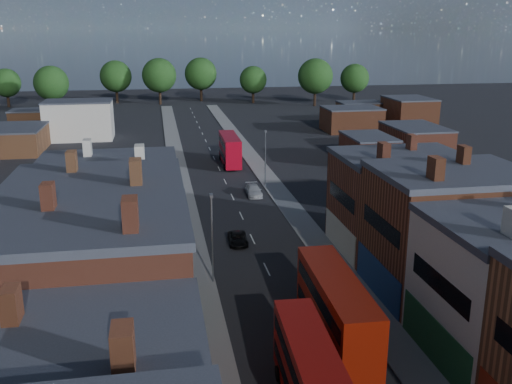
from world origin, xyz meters
name	(u,v)px	position (x,y,z in m)	size (l,w,h in m)	color
pavement_west	(186,213)	(-6.50, 50.00, 0.06)	(3.00, 200.00, 0.12)	gray
pavement_east	(290,207)	(6.50, 50.00, 0.06)	(3.00, 200.00, 0.12)	gray
lamp_post_2	(212,232)	(-5.20, 30.00, 4.70)	(0.25, 0.70, 8.12)	slate
lamp_post_3	(265,155)	(5.20, 60.00, 4.70)	(0.25, 0.70, 8.12)	slate
bus_0	(310,375)	(-1.50, 11.38, 2.50)	(3.06, 10.82, 4.63)	#A90F09
bus_1	(336,311)	(2.13, 17.99, 2.83)	(3.32, 12.23, 5.25)	#A21B09
bus_2	(230,149)	(2.12, 74.71, 2.59)	(2.96, 11.16, 4.80)	#A20718
car_2	(238,239)	(-1.71, 38.92, 0.57)	(1.90, 4.12, 1.14)	black
car_3	(254,191)	(2.91, 56.25, 0.69)	(1.92, 4.72, 1.37)	#BBBBBB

